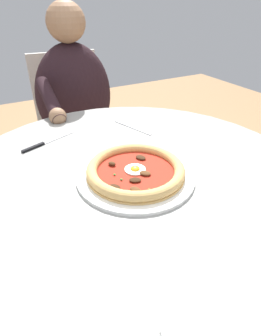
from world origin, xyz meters
The scene contains 8 objects.
ground_plane centered at (0.00, 0.00, -0.01)m, with size 6.00×6.00×0.02m, color #9E754C.
dining_table centered at (0.00, 0.00, 0.57)m, with size 1.06×1.06×0.71m.
pizza_on_plate centered at (-0.03, 0.01, 0.73)m, with size 0.33×0.33×0.04m.
steak_knife centered at (0.29, 0.19, 0.72)m, with size 0.08×0.20×0.01m.
ramekin_capers centered at (-0.43, 0.15, 0.73)m, with size 0.07×0.07×0.03m.
fork_utensil centered at (0.26, -0.15, 0.71)m, with size 0.18×0.07×0.00m.
diner_person centered at (0.75, -0.08, 0.50)m, with size 0.49×0.40×1.13m.
cafe_chair_diner centered at (0.90, -0.10, 0.52)m, with size 0.46×0.46×0.88m.
Camera 1 is at (-0.58, 0.32, 1.15)m, focal length 29.27 mm.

